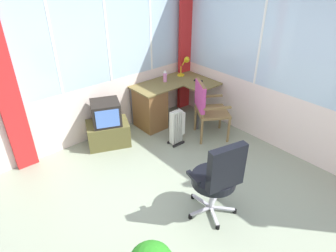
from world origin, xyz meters
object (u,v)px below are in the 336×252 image
at_px(tv_remote, 198,81).
at_px(office_chair, 219,176).
at_px(wooden_armchair, 205,104).
at_px(space_heater, 177,127).
at_px(spray_bottle, 165,76).
at_px(desk, 153,105).
at_px(tv_on_stand, 107,126).
at_px(desk_lamp, 186,64).

bearing_deg(tv_remote, office_chair, -154.91).
distance_m(wooden_armchair, space_heater, 0.57).
xyz_separation_m(office_chair, space_heater, (0.69, 1.41, -0.28)).
bearing_deg(spray_bottle, office_chair, -116.31).
bearing_deg(tv_remote, desk, 133.39).
xyz_separation_m(wooden_armchair, tv_on_stand, (-1.30, 0.83, -0.28)).
relative_size(desk, spray_bottle, 6.14).
xyz_separation_m(desk, office_chair, (-0.76, -2.11, 0.18)).
bearing_deg(desk, tv_on_stand, 179.96).
height_order(desk_lamp, wooden_armchair, desk_lamp).
bearing_deg(spray_bottle, tv_on_stand, -177.28).
xyz_separation_m(desk, tv_remote, (0.76, -0.30, 0.34)).
height_order(desk, space_heater, desk).
xyz_separation_m(tv_remote, office_chair, (-1.52, -1.80, -0.16)).
distance_m(spray_bottle, space_heater, 1.00).
xyz_separation_m(spray_bottle, office_chair, (-1.07, -2.16, -0.25)).
relative_size(tv_remote, wooden_armchair, 0.16).
bearing_deg(office_chair, wooden_armchair, 48.02).
bearing_deg(wooden_armchair, spray_bottle, 95.06).
distance_m(desk_lamp, space_heater, 1.32).
height_order(wooden_armchair, office_chair, office_chair).
bearing_deg(desk_lamp, spray_bottle, 178.99).
relative_size(desk, tv_remote, 8.84).
height_order(desk, spray_bottle, spray_bottle).
bearing_deg(space_heater, desk_lamp, 40.50).
bearing_deg(spray_bottle, space_heater, -116.86).
distance_m(tv_remote, office_chair, 2.36).
distance_m(wooden_armchair, tv_on_stand, 1.57).
relative_size(desk, space_heater, 2.30).
bearing_deg(wooden_armchair, office_chair, -131.98).
xyz_separation_m(desk_lamp, wooden_armchair, (-0.41, -0.88, -0.35)).
distance_m(desk, desk_lamp, 0.97).
relative_size(tv_on_stand, space_heater, 1.32).
bearing_deg(tv_on_stand, space_heater, -39.37).
height_order(desk, tv_on_stand, tv_on_stand).
xyz_separation_m(desk_lamp, spray_bottle, (-0.49, 0.01, -0.12)).
distance_m(desk, office_chair, 2.24).
height_order(tv_remote, wooden_armchair, wooden_armchair).
height_order(desk_lamp, tv_on_stand, desk_lamp).
bearing_deg(desk_lamp, wooden_armchair, -115.01).
height_order(tv_remote, spray_bottle, spray_bottle).
relative_size(office_chair, space_heater, 1.76).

